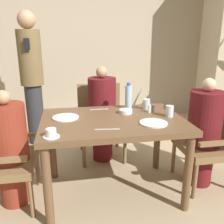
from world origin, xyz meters
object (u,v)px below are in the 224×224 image
Objects in this scene: chair_right_side at (216,139)px; diner_in_far_chair at (102,114)px; bowl_small at (126,111)px; standing_host at (32,76)px; teacup_with_saucer at (51,134)px; water_bottle at (129,97)px; glass_tall_near at (146,104)px; glass_tall_mid at (170,111)px; plate_main_left at (154,123)px; plate_main_right at (66,117)px; diner_in_left_chair at (9,148)px; diner_in_right_chair at (204,132)px; chair_far_side at (101,118)px.

diner_in_far_chair is at bearing 146.21° from chair_right_side.
standing_host is at bearing 129.23° from bowl_small.
water_bottle is at bearing 40.76° from teacup_with_saucer.
diner_in_far_chair is 9.00× the size of bowl_small.
glass_tall_mid is (0.13, -0.27, 0.00)m from glass_tall_near.
plate_main_left is 1.91× the size of teacup_with_saucer.
plate_main_right is at bearing -175.33° from bowl_small.
diner_in_left_chair reaches higher than glass_tall_mid.
diner_in_far_chair is at bearing -37.99° from standing_host.
diner_in_right_chair reaches higher than teacup_with_saucer.
teacup_with_saucer is 1.08m from glass_tall_mid.
water_bottle is at bearing -62.03° from diner_in_far_chair.
chair_far_side is 0.90m from plate_main_right.
teacup_with_saucer is (0.38, -0.33, 0.24)m from diner_in_left_chair.
chair_far_side is at bearing 111.39° from water_bottle.
chair_far_side is 3.71× the size of plate_main_left.
water_bottle is (0.63, 0.20, 0.12)m from plate_main_right.
teacup_with_saucer is at bearing -113.72° from chair_far_side.
glass_tall_near is at bearing 32.39° from teacup_with_saucer.
diner_in_right_chair reaches higher than chair_right_side.
plate_main_right is at bearing -119.00° from chair_far_side.
chair_far_side is at bearing 106.98° from plate_main_left.
standing_host reaches higher than chair_far_side.
chair_right_side is 8.43× the size of glass_tall_near.
standing_host reaches higher than chair_right_side.
standing_host reaches higher than diner_in_far_chair.
plate_main_right is (-0.41, -0.60, 0.17)m from diner_in_far_chair.
diner_in_right_chair is 8.66× the size of bowl_small.
chair_right_side is at bearing 0.00° from diner_in_right_chair.
water_bottle reaches higher than glass_tall_near.
chair_far_side is at bearing -31.44° from standing_host.
standing_host reaches higher than plate_main_right.
standing_host is (-0.85, 0.52, 0.47)m from chair_far_side.
plate_main_left is 0.43m from glass_tall_near.
chair_right_side is at bearing -0.00° from diner_in_left_chair.
diner_in_left_chair is 10.00× the size of glass_tall_mid.
diner_in_left_chair is 8.39× the size of teacup_with_saucer.
teacup_with_saucer is at bearing -41.10° from diner_in_left_chair.
glass_tall_near is (-0.66, 0.24, 0.33)m from chair_right_side.
standing_host is 1.58m from bowl_small.
diner_in_left_chair is 1.19× the size of chair_far_side.
plate_main_left is at bearing -21.10° from plate_main_right.
chair_right_side is at bearing -3.68° from plate_main_right.
water_bottle reaches higher than plate_main_right.
plate_main_right is at bearing -169.81° from glass_tall_near.
chair_far_side is 1.24m from diner_in_right_chair.
glass_tall_near is (0.80, 0.14, 0.05)m from plate_main_right.
plate_main_left is 0.78m from plate_main_right.
diner_in_far_chair is 1.04× the size of diner_in_right_chair.
water_bottle is at bearing 17.79° from plate_main_right.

